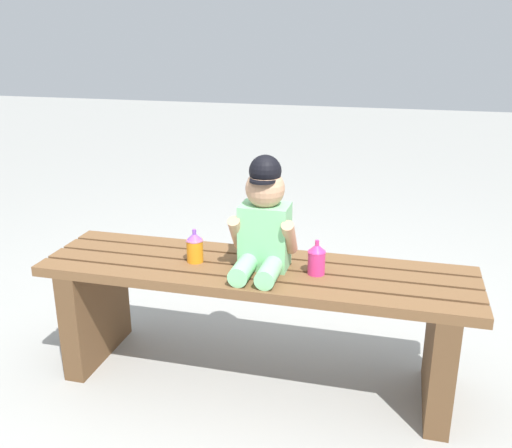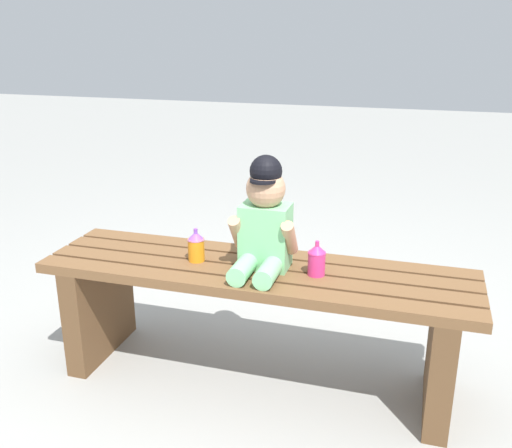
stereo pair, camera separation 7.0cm
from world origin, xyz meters
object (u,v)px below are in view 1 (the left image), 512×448
(park_bench, at_px, (255,305))
(sippy_cup_left, at_px, (195,247))
(sippy_cup_right, at_px, (317,258))
(child_figure, at_px, (264,221))

(park_bench, distance_m, sippy_cup_left, 0.31)
(sippy_cup_left, bearing_deg, sippy_cup_right, 0.00)
(child_figure, bearing_deg, park_bench, 173.67)
(park_bench, bearing_deg, sippy_cup_left, -178.60)
(park_bench, xyz_separation_m, sippy_cup_right, (0.22, -0.01, 0.21))
(sippy_cup_left, bearing_deg, child_figure, 0.46)
(park_bench, relative_size, sippy_cup_right, 12.50)
(park_bench, height_order, sippy_cup_right, sippy_cup_right)
(sippy_cup_right, bearing_deg, child_figure, 179.38)
(child_figure, distance_m, sippy_cup_left, 0.28)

